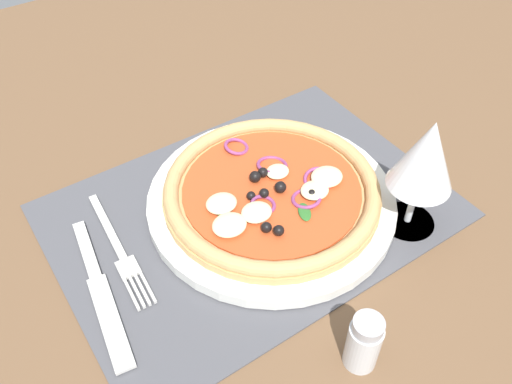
# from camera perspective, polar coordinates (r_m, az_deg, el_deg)

# --- Properties ---
(ground_plane) EXTENTS (1.90, 1.40, 0.02)m
(ground_plane) POSITION_cam_1_polar(r_m,az_deg,el_deg) (0.66, -0.53, -2.75)
(ground_plane) COLOR brown
(placemat) EXTENTS (0.46, 0.33, 0.00)m
(placemat) POSITION_cam_1_polar(r_m,az_deg,el_deg) (0.65, -0.54, -1.92)
(placemat) COLOR #4C4C51
(placemat) RESTS_ON ground_plane
(plate) EXTENTS (0.30, 0.30, 0.01)m
(plate) POSITION_cam_1_polar(r_m,az_deg,el_deg) (0.65, 1.64, -0.89)
(plate) COLOR silver
(plate) RESTS_ON placemat
(pizza) EXTENTS (0.26, 0.26, 0.03)m
(pizza) POSITION_cam_1_polar(r_m,az_deg,el_deg) (0.63, 1.69, 0.22)
(pizza) COLOR tan
(pizza) RESTS_ON plate
(fork) EXTENTS (0.03, 0.18, 0.00)m
(fork) POSITION_cam_1_polar(r_m,az_deg,el_deg) (0.62, -14.19, -6.30)
(fork) COLOR silver
(fork) RESTS_ON placemat
(knife) EXTENTS (0.05, 0.20, 0.01)m
(knife) POSITION_cam_1_polar(r_m,az_deg,el_deg) (0.59, -16.23, -10.06)
(knife) COLOR silver
(knife) RESTS_ON placemat
(wine_glass) EXTENTS (0.07, 0.07, 0.15)m
(wine_glass) POSITION_cam_1_polar(r_m,az_deg,el_deg) (0.59, 17.60, 3.43)
(wine_glass) COLOR silver
(wine_glass) RESTS_ON ground_plane
(pepper_shaker) EXTENTS (0.03, 0.03, 0.07)m
(pepper_shaker) POSITION_cam_1_polar(r_m,az_deg,el_deg) (0.52, 11.37, -15.42)
(pepper_shaker) COLOR silver
(pepper_shaker) RESTS_ON ground_plane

